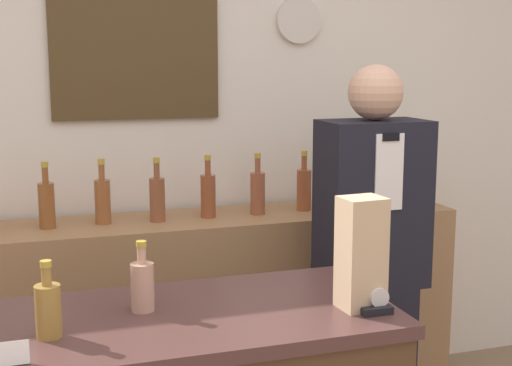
# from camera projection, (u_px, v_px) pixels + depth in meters

# --- Properties ---
(back_wall) EXTENTS (5.20, 0.09, 2.70)m
(back_wall) POSITION_uv_depth(u_px,v_px,m) (181.00, 129.00, 3.44)
(back_wall) COLOR silver
(back_wall) RESTS_ON ground_plane
(back_shelf) EXTENTS (2.20, 0.44, 0.97)m
(back_shelf) POSITION_uv_depth(u_px,v_px,m) (225.00, 316.00, 3.37)
(back_shelf) COLOR #9E754C
(back_shelf) RESTS_ON ground_plane
(shopkeeper) EXTENTS (0.42, 0.26, 1.67)m
(shopkeeper) POSITION_uv_depth(u_px,v_px,m) (370.00, 271.00, 2.92)
(shopkeeper) COLOR black
(shopkeeper) RESTS_ON ground_plane
(potted_plant) EXTENTS (0.27, 0.27, 0.37)m
(potted_plant) POSITION_uv_depth(u_px,v_px,m) (394.00, 166.00, 3.48)
(potted_plant) COLOR #4C3D2D
(potted_plant) RESTS_ON back_shelf
(paper_bag) EXTENTS (0.13, 0.11, 0.32)m
(paper_bag) POSITION_uv_depth(u_px,v_px,m) (361.00, 253.00, 2.03)
(paper_bag) COLOR tan
(paper_bag) RESTS_ON display_counter
(tape_dispenser) EXTENTS (0.09, 0.06, 0.07)m
(tape_dispenser) POSITION_uv_depth(u_px,v_px,m) (376.00, 305.00, 2.01)
(tape_dispenser) COLOR black
(tape_dispenser) RESTS_ON display_counter
(price_card_right) EXTENTS (0.09, 0.02, 0.06)m
(price_card_right) POSITION_uv_depth(u_px,v_px,m) (9.00, 354.00, 1.66)
(price_card_right) COLOR white
(price_card_right) RESTS_ON display_counter
(counter_bottle_1) EXTENTS (0.07, 0.07, 0.20)m
(counter_bottle_1) POSITION_uv_depth(u_px,v_px,m) (48.00, 309.00, 1.82)
(counter_bottle_1) COLOR olive
(counter_bottle_1) RESTS_ON display_counter
(counter_bottle_2) EXTENTS (0.07, 0.07, 0.20)m
(counter_bottle_2) POSITION_uv_depth(u_px,v_px,m) (142.00, 285.00, 2.02)
(counter_bottle_2) COLOR tan
(counter_bottle_2) RESTS_ON display_counter
(shelf_bottle_1) EXTENTS (0.07, 0.07, 0.29)m
(shelf_bottle_1) POSITION_uv_depth(u_px,v_px,m) (47.00, 203.00, 3.03)
(shelf_bottle_1) COLOR brown
(shelf_bottle_1) RESTS_ON back_shelf
(shelf_bottle_2) EXTENTS (0.07, 0.07, 0.29)m
(shelf_bottle_2) POSITION_uv_depth(u_px,v_px,m) (103.00, 200.00, 3.11)
(shelf_bottle_2) COLOR brown
(shelf_bottle_2) RESTS_ON back_shelf
(shelf_bottle_3) EXTENTS (0.07, 0.07, 0.29)m
(shelf_bottle_3) POSITION_uv_depth(u_px,v_px,m) (157.00, 198.00, 3.16)
(shelf_bottle_3) COLOR brown
(shelf_bottle_3) RESTS_ON back_shelf
(shelf_bottle_4) EXTENTS (0.07, 0.07, 0.29)m
(shelf_bottle_4) POSITION_uv_depth(u_px,v_px,m) (208.00, 194.00, 3.24)
(shelf_bottle_4) COLOR brown
(shelf_bottle_4) RESTS_ON back_shelf
(shelf_bottle_5) EXTENTS (0.07, 0.07, 0.29)m
(shelf_bottle_5) POSITION_uv_depth(u_px,v_px,m) (258.00, 191.00, 3.31)
(shelf_bottle_5) COLOR brown
(shelf_bottle_5) RESTS_ON back_shelf
(shelf_bottle_6) EXTENTS (0.07, 0.07, 0.29)m
(shelf_bottle_6) POSITION_uv_depth(u_px,v_px,m) (304.00, 188.00, 3.39)
(shelf_bottle_6) COLOR brown
(shelf_bottle_6) RESTS_ON back_shelf
(shelf_bottle_7) EXTENTS (0.07, 0.07, 0.29)m
(shelf_bottle_7) POSITION_uv_depth(u_px,v_px,m) (350.00, 186.00, 3.45)
(shelf_bottle_7) COLOR brown
(shelf_bottle_7) RESTS_ON back_shelf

